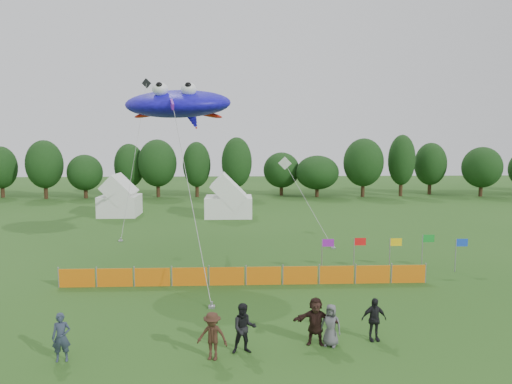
{
  "coord_description": "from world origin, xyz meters",
  "views": [
    {
      "loc": [
        -0.97,
        -17.06,
        7.88
      ],
      "look_at": [
        0.0,
        6.0,
        5.2
      ],
      "focal_mm": 32.0,
      "sensor_mm": 36.0,
      "label": 1
    }
  ],
  "objects_px": {
    "spectator_e": "(331,325)",
    "spectator_c": "(212,336)",
    "spectator_f": "(316,321)",
    "spectator_d": "(374,319)",
    "stingray_kite": "(179,105)",
    "spectator_a": "(61,337)",
    "barrier_fence": "(245,276)",
    "tent_right": "(229,200)",
    "tent_left": "(120,199)",
    "spectator_b": "(244,328)"
  },
  "relations": [
    {
      "from": "spectator_a",
      "to": "tent_right",
      "type": "bearing_deg",
      "value": 71.11
    },
    {
      "from": "tent_right",
      "to": "tent_left",
      "type": "bearing_deg",
      "value": 174.61
    },
    {
      "from": "tent_right",
      "to": "spectator_e",
      "type": "height_order",
      "value": "tent_right"
    },
    {
      "from": "spectator_d",
      "to": "stingray_kite",
      "type": "relative_size",
      "value": 0.1
    },
    {
      "from": "spectator_c",
      "to": "spectator_f",
      "type": "bearing_deg",
      "value": 30.62
    },
    {
      "from": "tent_left",
      "to": "spectator_c",
      "type": "relative_size",
      "value": 2.23
    },
    {
      "from": "spectator_a",
      "to": "spectator_d",
      "type": "xyz_separation_m",
      "value": [
        11.61,
        1.2,
        -0.02
      ]
    },
    {
      "from": "tent_left",
      "to": "spectator_a",
      "type": "relative_size",
      "value": 2.22
    },
    {
      "from": "tent_right",
      "to": "spectator_b",
      "type": "height_order",
      "value": "tent_right"
    },
    {
      "from": "spectator_e",
      "to": "spectator_f",
      "type": "height_order",
      "value": "spectator_f"
    },
    {
      "from": "spectator_f",
      "to": "stingray_kite",
      "type": "height_order",
      "value": "stingray_kite"
    },
    {
      "from": "tent_right",
      "to": "barrier_fence",
      "type": "height_order",
      "value": "tent_right"
    },
    {
      "from": "spectator_d",
      "to": "spectator_a",
      "type": "bearing_deg",
      "value": -179.02
    },
    {
      "from": "spectator_e",
      "to": "spectator_c",
      "type": "bearing_deg",
      "value": -143.59
    },
    {
      "from": "barrier_fence",
      "to": "stingray_kite",
      "type": "xyz_separation_m",
      "value": [
        -4.03,
        5.4,
        9.54
      ]
    },
    {
      "from": "tent_right",
      "to": "spectator_f",
      "type": "xyz_separation_m",
      "value": [
        3.86,
        -29.43,
        -0.78
      ]
    },
    {
      "from": "tent_right",
      "to": "spectator_e",
      "type": "xyz_separation_m",
      "value": [
        4.42,
        -29.56,
        -0.89
      ]
    },
    {
      "from": "tent_right",
      "to": "spectator_b",
      "type": "bearing_deg",
      "value": -87.89
    },
    {
      "from": "spectator_c",
      "to": "spectator_e",
      "type": "relative_size",
      "value": 1.08
    },
    {
      "from": "spectator_d",
      "to": "spectator_b",
      "type": "bearing_deg",
      "value": -175.47
    },
    {
      "from": "barrier_fence",
      "to": "spectator_b",
      "type": "bearing_deg",
      "value": -91.29
    },
    {
      "from": "tent_left",
      "to": "spectator_b",
      "type": "bearing_deg",
      "value": -68.33
    },
    {
      "from": "spectator_d",
      "to": "spectator_e",
      "type": "distance_m",
      "value": 1.83
    },
    {
      "from": "tent_left",
      "to": "stingray_kite",
      "type": "relative_size",
      "value": 0.23
    },
    {
      "from": "spectator_a",
      "to": "stingray_kite",
      "type": "xyz_separation_m",
      "value": [
        2.66,
        13.66,
        9.16
      ]
    },
    {
      "from": "spectator_b",
      "to": "stingray_kite",
      "type": "distance_m",
      "value": 16.58
    },
    {
      "from": "barrier_fence",
      "to": "spectator_c",
      "type": "xyz_separation_m",
      "value": [
        -1.33,
        -8.37,
        0.38
      ]
    },
    {
      "from": "spectator_b",
      "to": "spectator_d",
      "type": "height_order",
      "value": "spectator_b"
    },
    {
      "from": "tent_right",
      "to": "spectator_d",
      "type": "relative_size",
      "value": 2.79
    },
    {
      "from": "spectator_d",
      "to": "spectator_c",
      "type": "bearing_deg",
      "value": -173.08
    },
    {
      "from": "tent_right",
      "to": "barrier_fence",
      "type": "bearing_deg",
      "value": -86.68
    },
    {
      "from": "tent_left",
      "to": "spectator_a",
      "type": "xyz_separation_m",
      "value": [
        5.84,
        -31.43,
        -0.86
      ]
    },
    {
      "from": "spectator_d",
      "to": "stingray_kite",
      "type": "height_order",
      "value": "stingray_kite"
    },
    {
      "from": "tent_right",
      "to": "spectator_d",
      "type": "bearing_deg",
      "value": -77.99
    },
    {
      "from": "spectator_c",
      "to": "stingray_kite",
      "type": "relative_size",
      "value": 0.1
    },
    {
      "from": "spectator_e",
      "to": "spectator_f",
      "type": "xyz_separation_m",
      "value": [
        -0.56,
        0.14,
        0.11
      ]
    },
    {
      "from": "tent_left",
      "to": "spectator_d",
      "type": "distance_m",
      "value": 34.92
    },
    {
      "from": "spectator_e",
      "to": "spectator_a",
      "type": "bearing_deg",
      "value": -150.53
    },
    {
      "from": "spectator_b",
      "to": "tent_right",
      "type": "bearing_deg",
      "value": 85.66
    },
    {
      "from": "spectator_c",
      "to": "stingray_kite",
      "type": "xyz_separation_m",
      "value": [
        -2.7,
        13.77,
        9.16
      ]
    },
    {
      "from": "tent_left",
      "to": "spectator_e",
      "type": "distance_m",
      "value": 34.41
    },
    {
      "from": "spectator_a",
      "to": "spectator_f",
      "type": "xyz_separation_m",
      "value": [
        9.26,
        0.94,
        0.05
      ]
    },
    {
      "from": "spectator_f",
      "to": "stingray_kite",
      "type": "distance_m",
      "value": 16.98
    },
    {
      "from": "tent_left",
      "to": "spectator_c",
      "type": "height_order",
      "value": "tent_left"
    },
    {
      "from": "spectator_a",
      "to": "spectator_c",
      "type": "distance_m",
      "value": 5.36
    },
    {
      "from": "barrier_fence",
      "to": "stingray_kite",
      "type": "height_order",
      "value": "stingray_kite"
    },
    {
      "from": "spectator_e",
      "to": "stingray_kite",
      "type": "bearing_deg",
      "value": 143.93
    },
    {
      "from": "spectator_d",
      "to": "spectator_f",
      "type": "distance_m",
      "value": 2.36
    },
    {
      "from": "spectator_f",
      "to": "spectator_b",
      "type": "bearing_deg",
      "value": -158.24
    },
    {
      "from": "spectator_c",
      "to": "spectator_d",
      "type": "distance_m",
      "value": 6.39
    }
  ]
}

